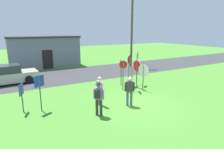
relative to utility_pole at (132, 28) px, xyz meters
name	(u,v)px	position (x,y,z in m)	size (l,w,h in m)	color
ground_plane	(137,105)	(-6.52, -9.87, -4.41)	(80.00, 80.00, 0.00)	#47842D
street_asphalt	(81,74)	(-6.52, -0.64, -4.41)	(60.00, 6.40, 0.01)	#38383A
building_background	(44,51)	(-8.84, 5.24, -2.62)	(7.84, 3.78, 3.57)	slate
utility_pole	(132,28)	(0.00, 0.00, 0.00)	(1.80, 0.24, 8.46)	brown
parked_car_on_street	(8,75)	(-12.87, -1.05, -3.72)	(4.39, 2.20, 1.51)	#B7B2A3
stop_sign_rear_left	(129,65)	(-4.68, -6.30, -2.78)	(0.60, 0.43, 2.41)	#51664C
stop_sign_far_back	(121,68)	(-5.19, -5.98, -3.02)	(0.20, 0.67, 2.06)	#51664C
stop_sign_center_cluster	(123,71)	(-5.76, -7.15, -2.97)	(0.57, 0.29, 2.18)	#51664C
stop_sign_tallest	(132,68)	(-5.21, -7.45, -2.79)	(0.36, 0.63, 2.39)	#51664C
stop_sign_nearest	(137,69)	(-4.58, -7.17, -2.96)	(0.07, 0.90, 2.12)	#51664C
stop_sign_leaning_left	(143,73)	(-4.58, -7.93, -3.11)	(0.25, 0.86, 1.92)	#51664C
stop_sign_low_front	(137,63)	(-4.01, -6.45, -2.65)	(0.54, 0.39, 2.65)	#51664C
person_holding_notes	(130,90)	(-7.00, -9.74, -3.46)	(0.52, 0.35, 1.69)	#4C5670
person_on_left	(100,89)	(-8.42, -8.82, -3.46)	(0.30, 0.56, 1.69)	#7A6B56
person_with_sunhat	(99,97)	(-9.07, -10.01, -3.40)	(0.47, 0.48, 1.74)	#2D2D33
info_panel_leftmost	(22,93)	(-12.37, -7.66, -3.35)	(0.26, 0.56, 1.55)	#4C4C51
info_panel_middle	(40,87)	(-11.51, -8.00, -3.06)	(0.53, 0.31, 1.96)	#4C4C51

